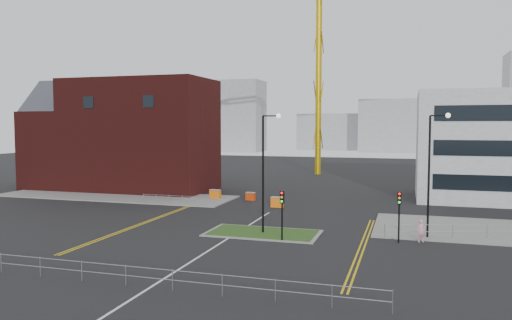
# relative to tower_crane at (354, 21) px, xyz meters

# --- Properties ---
(ground) EXTENTS (200.00, 200.00, 0.00)m
(ground) POSITION_rel_tower_crane_xyz_m (-3.48, -57.13, -25.61)
(ground) COLOR black
(ground) RESTS_ON ground
(pavement_left) EXTENTS (28.00, 8.00, 0.12)m
(pavement_left) POSITION_rel_tower_crane_xyz_m (-23.48, -35.13, -25.55)
(pavement_left) COLOR slate
(pavement_left) RESTS_ON ground
(island_kerb) EXTENTS (8.60, 4.60, 0.08)m
(island_kerb) POSITION_rel_tower_crane_xyz_m (-1.48, -49.13, -25.57)
(island_kerb) COLOR slate
(island_kerb) RESTS_ON ground
(grass_island) EXTENTS (8.00, 4.00, 0.12)m
(grass_island) POSITION_rel_tower_crane_xyz_m (-1.48, -49.13, -25.55)
(grass_island) COLOR #244316
(grass_island) RESTS_ON ground
(brick_building) EXTENTS (24.20, 10.07, 14.24)m
(brick_building) POSITION_rel_tower_crane_xyz_m (-26.46, -29.13, -18.76)
(brick_building) COLOR #441211
(brick_building) RESTS_ON ground
(tower_crane) EXTENTS (49.76, 20.13, 37.04)m
(tower_crane) POSITION_rel_tower_crane_xyz_m (0.00, 0.00, 0.00)
(tower_crane) COLOR #C29C0B
(tower_crane) RESTS_ON ground
(streetlamp_island) EXTENTS (1.46, 0.36, 9.18)m
(streetlamp_island) POSITION_rel_tower_crane_xyz_m (-1.27, -49.13, -20.20)
(streetlamp_island) COLOR black
(streetlamp_island) RESTS_ON ground
(streetlamp_right_near) EXTENTS (1.46, 0.36, 9.18)m
(streetlamp_right_near) POSITION_rel_tower_crane_xyz_m (10.73, -47.13, -20.20)
(streetlamp_right_near) COLOR black
(streetlamp_right_near) RESTS_ON ground
(traffic_light_island) EXTENTS (0.28, 0.33, 3.65)m
(traffic_light_island) POSITION_rel_tower_crane_xyz_m (0.52, -51.15, -23.05)
(traffic_light_island) COLOR black
(traffic_light_island) RESTS_ON ground
(traffic_light_right) EXTENTS (0.28, 0.33, 3.65)m
(traffic_light_right) POSITION_rel_tower_crane_xyz_m (8.52, -49.15, -23.05)
(traffic_light_right) COLOR black
(traffic_light_right) RESTS_ON ground
(railing_front) EXTENTS (24.05, 0.05, 1.10)m
(railing_front) POSITION_rel_tower_crane_xyz_m (-3.48, -63.13, -24.83)
(railing_front) COLOR gray
(railing_front) RESTS_ON ground
(railing_left) EXTENTS (6.05, 0.05, 1.10)m
(railing_left) POSITION_rel_tower_crane_xyz_m (-14.48, -39.13, -24.87)
(railing_left) COLOR gray
(railing_left) RESTS_ON ground
(centre_line) EXTENTS (0.15, 30.00, 0.01)m
(centre_line) POSITION_rel_tower_crane_xyz_m (-3.48, -55.13, -25.61)
(centre_line) COLOR silver
(centre_line) RESTS_ON ground
(yellow_left_a) EXTENTS (0.12, 24.00, 0.01)m
(yellow_left_a) POSITION_rel_tower_crane_xyz_m (-12.48, -47.13, -25.61)
(yellow_left_a) COLOR gold
(yellow_left_a) RESTS_ON ground
(yellow_left_b) EXTENTS (0.12, 24.00, 0.01)m
(yellow_left_b) POSITION_rel_tower_crane_xyz_m (-12.18, -47.13, -25.61)
(yellow_left_b) COLOR gold
(yellow_left_b) RESTS_ON ground
(yellow_right_a) EXTENTS (0.12, 20.00, 0.01)m
(yellow_right_a) POSITION_rel_tower_crane_xyz_m (6.02, -51.13, -25.61)
(yellow_right_a) COLOR gold
(yellow_right_a) RESTS_ON ground
(yellow_right_b) EXTENTS (0.12, 20.00, 0.01)m
(yellow_right_b) POSITION_rel_tower_crane_xyz_m (6.32, -51.13, -25.61)
(yellow_right_b) COLOR gold
(yellow_right_b) RESTS_ON ground
(skyline_a) EXTENTS (18.00, 12.00, 22.00)m
(skyline_a) POSITION_rel_tower_crane_xyz_m (-43.48, 62.87, -14.61)
(skyline_a) COLOR gray
(skyline_a) RESTS_ON ground
(skyline_b) EXTENTS (24.00, 12.00, 16.00)m
(skyline_b) POSITION_rel_tower_crane_xyz_m (6.52, 72.87, -17.61)
(skyline_b) COLOR gray
(skyline_b) RESTS_ON ground
(skyline_d) EXTENTS (30.00, 12.00, 12.00)m
(skyline_d) POSITION_rel_tower_crane_xyz_m (-11.48, 82.87, -19.61)
(skyline_d) COLOR gray
(skyline_d) RESTS_ON ground
(pedestrian) EXTENTS (0.70, 0.61, 1.61)m
(pedestrian) POSITION_rel_tower_crane_xyz_m (10.04, -48.48, -24.81)
(pedestrian) COLOR pink
(pedestrian) RESTS_ON ground
(barrier_left) EXTENTS (1.38, 0.73, 1.11)m
(barrier_left) POSITION_rel_tower_crane_xyz_m (-11.48, -33.82, -25.01)
(barrier_left) COLOR orange
(barrier_left) RESTS_ON ground
(barrier_mid) EXTENTS (1.14, 0.61, 0.91)m
(barrier_mid) POSITION_rel_tower_crane_xyz_m (-7.48, -33.40, -25.12)
(barrier_mid) COLOR #C4350A
(barrier_mid) RESTS_ON ground
(barrier_right) EXTENTS (1.28, 0.47, 1.07)m
(barrier_right) POSITION_rel_tower_crane_xyz_m (-3.50, -37.03, -25.03)
(barrier_right) COLOR orange
(barrier_right) RESTS_ON ground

